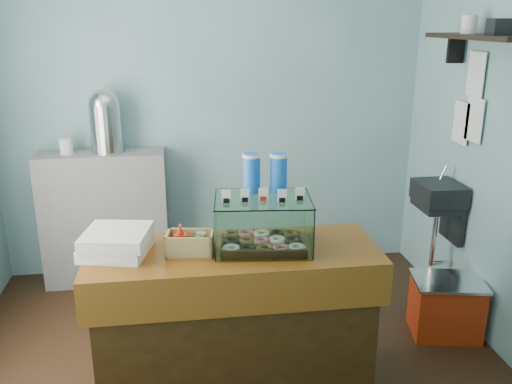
{
  "coord_description": "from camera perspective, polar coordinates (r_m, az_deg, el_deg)",
  "views": [
    {
      "loc": [
        -0.26,
        -2.97,
        2.11
      ],
      "look_at": [
        0.14,
        -0.15,
        1.19
      ],
      "focal_mm": 38.0,
      "sensor_mm": 36.0,
      "label": 1
    }
  ],
  "objects": [
    {
      "name": "red_cooler",
      "position": [
        4.05,
        19.35,
        -11.3
      ],
      "size": [
        0.53,
        0.44,
        0.41
      ],
      "rotation": [
        0.0,
        0.0,
        -0.19
      ],
      "color": "#B82D0E",
      "rests_on": "ground"
    },
    {
      "name": "back_shelf",
      "position": [
        4.61,
        -15.54,
        -2.67
      ],
      "size": [
        1.0,
        0.32,
        1.1
      ],
      "primitive_type": "cube",
      "color": "gray",
      "rests_on": "ground"
    },
    {
      "name": "coffee_urn",
      "position": [
        4.39,
        -15.59,
        7.35
      ],
      "size": [
        0.27,
        0.27,
        0.5
      ],
      "color": "silver",
      "rests_on": "back_shelf"
    },
    {
      "name": "ground",
      "position": [
        3.65,
        -2.59,
        -17.51
      ],
      "size": [
        3.5,
        3.5,
        0.0
      ],
      "primitive_type": "plane",
      "color": "black",
      "rests_on": "ground"
    },
    {
      "name": "counter",
      "position": [
        3.19,
        -2.26,
        -13.4
      ],
      "size": [
        1.6,
        0.6,
        0.9
      ],
      "color": "#3E240B",
      "rests_on": "ground"
    },
    {
      "name": "room_shell",
      "position": [
        3.02,
        -2.57,
        10.11
      ],
      "size": [
        3.54,
        3.04,
        2.82
      ],
      "color": "#6E99A0",
      "rests_on": "ground"
    },
    {
      "name": "pastry_boxes",
      "position": [
        3.01,
        -14.47,
        -5.12
      ],
      "size": [
        0.4,
        0.4,
        0.13
      ],
      "rotation": [
        0.0,
        0.0,
        -0.22
      ],
      "color": "white",
      "rests_on": "counter"
    },
    {
      "name": "condiment_crate",
      "position": [
        2.93,
        -7.07,
        -5.39
      ],
      "size": [
        0.27,
        0.19,
        0.17
      ],
      "rotation": [
        0.0,
        0.0,
        -0.15
      ],
      "color": "tan",
      "rests_on": "counter"
    },
    {
      "name": "display_case",
      "position": [
        2.98,
        0.77,
        -2.76
      ],
      "size": [
        0.56,
        0.43,
        0.51
      ],
      "rotation": [
        0.0,
        0.0,
        -0.1
      ],
      "color": "#361B10",
      "rests_on": "counter"
    }
  ]
}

